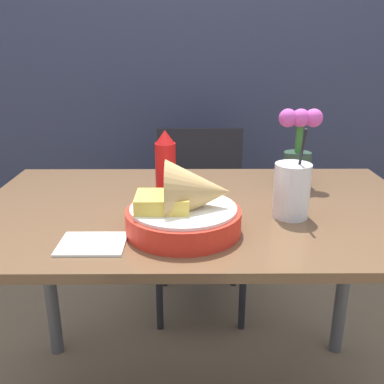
# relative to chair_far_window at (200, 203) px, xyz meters

# --- Properties ---
(wall_window) EXTENTS (7.00, 0.06, 2.60)m
(wall_window) POSITION_rel_chair_far_window_xyz_m (-0.02, 0.47, 0.81)
(wall_window) COLOR #2D334C
(wall_window) RESTS_ON ground_plane
(dining_table) EXTENTS (1.27, 0.76, 0.76)m
(dining_table) POSITION_rel_chair_far_window_xyz_m (-0.02, -0.74, 0.16)
(dining_table) COLOR brown
(dining_table) RESTS_ON ground_plane
(chair_far_window) EXTENTS (0.40, 0.40, 0.83)m
(chair_far_window) POSITION_rel_chair_far_window_xyz_m (0.00, 0.00, 0.00)
(chair_far_window) COLOR black
(chair_far_window) RESTS_ON ground_plane
(food_basket) EXTENTS (0.28, 0.28, 0.18)m
(food_basket) POSITION_rel_chair_far_window_xyz_m (-0.05, -0.91, 0.33)
(food_basket) COLOR red
(food_basket) RESTS_ON dining_table
(ketchup_bottle) EXTENTS (0.06, 0.06, 0.20)m
(ketchup_bottle) POSITION_rel_chair_far_window_xyz_m (-0.12, -0.65, 0.36)
(ketchup_bottle) COLOR red
(ketchup_bottle) RESTS_ON dining_table
(drink_cup) EXTENTS (0.10, 0.10, 0.24)m
(drink_cup) POSITION_rel_chair_far_window_xyz_m (0.22, -0.82, 0.33)
(drink_cup) COLOR silver
(drink_cup) RESTS_ON dining_table
(flower_vase) EXTENTS (0.14, 0.09, 0.25)m
(flower_vase) POSITION_rel_chair_far_window_xyz_m (0.30, -0.55, 0.39)
(flower_vase) COLOR #2D4738
(flower_vase) RESTS_ON dining_table
(napkin) EXTENTS (0.15, 0.12, 0.01)m
(napkin) POSITION_rel_chair_far_window_xyz_m (-0.27, -0.99, 0.27)
(napkin) COLOR white
(napkin) RESTS_ON dining_table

